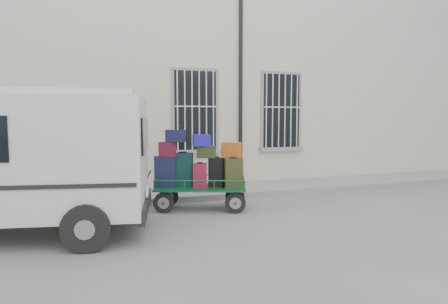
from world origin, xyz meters
TOP-DOWN VIEW (x-y plane):
  - ground at (0.00, 0.00)m, footprint 80.00×80.00m
  - building at (0.00, 5.50)m, footprint 24.00×5.15m
  - sidewalk at (0.00, 2.20)m, footprint 24.00×1.70m
  - luggage_cart at (-1.02, 0.59)m, footprint 2.37×1.55m

SIDE VIEW (x-z plane):
  - ground at x=0.00m, z-range 0.00..0.00m
  - sidewalk at x=0.00m, z-range 0.00..0.15m
  - luggage_cart at x=-1.02m, z-range -0.03..1.76m
  - building at x=0.00m, z-range 0.00..6.00m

